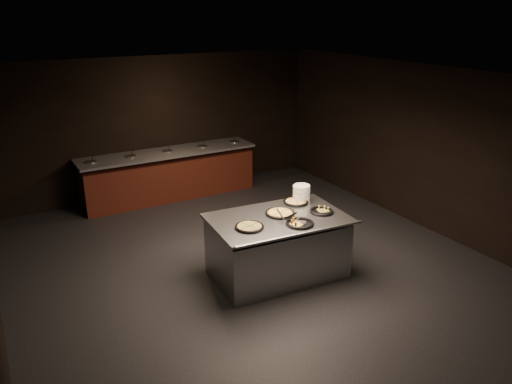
% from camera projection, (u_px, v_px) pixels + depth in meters
% --- Properties ---
extents(room, '(7.02, 8.02, 2.92)m').
position_uv_depth(room, '(252.00, 179.00, 7.24)').
color(room, black).
rests_on(room, ground).
extents(salad_bar, '(3.70, 0.83, 1.18)m').
position_uv_depth(salad_bar, '(170.00, 177.00, 10.49)').
color(salad_bar, '#551C14').
rests_on(salad_bar, ground).
extents(serving_counter, '(2.05, 1.40, 0.94)m').
position_uv_depth(serving_counter, '(277.00, 248.00, 7.40)').
color(serving_counter, '#A5A8AC').
rests_on(serving_counter, ground).
extents(plate_stack, '(0.26, 0.26, 0.26)m').
position_uv_depth(plate_stack, '(301.00, 193.00, 7.78)').
color(plate_stack, white).
rests_on(plate_stack, serving_counter).
extents(pan_veggie_whole, '(0.40, 0.40, 0.04)m').
position_uv_depth(pan_veggie_whole, '(249.00, 227.00, 6.86)').
color(pan_veggie_whole, black).
rests_on(pan_veggie_whole, serving_counter).
extents(pan_cheese_whole, '(0.43, 0.43, 0.04)m').
position_uv_depth(pan_cheese_whole, '(280.00, 213.00, 7.32)').
color(pan_cheese_whole, black).
rests_on(pan_cheese_whole, serving_counter).
extents(pan_cheese_slices_a, '(0.39, 0.39, 0.04)m').
position_uv_depth(pan_cheese_slices_a, '(296.00, 202.00, 7.75)').
color(pan_cheese_slices_a, black).
rests_on(pan_cheese_slices_a, serving_counter).
extents(pan_cheese_slices_b, '(0.40, 0.40, 0.04)m').
position_uv_depth(pan_cheese_slices_b, '(300.00, 223.00, 6.98)').
color(pan_cheese_slices_b, black).
rests_on(pan_cheese_slices_b, serving_counter).
extents(pan_veggie_slices, '(0.35, 0.35, 0.04)m').
position_uv_depth(pan_veggie_slices, '(322.00, 211.00, 7.39)').
color(pan_veggie_slices, black).
rests_on(pan_veggie_slices, serving_counter).
extents(server_left, '(0.09, 0.31, 0.15)m').
position_uv_depth(server_left, '(279.00, 215.00, 7.12)').
color(server_left, '#A5A8AC').
rests_on(server_left, serving_counter).
extents(server_right, '(0.30, 0.25, 0.17)m').
position_uv_depth(server_right, '(293.00, 218.00, 7.00)').
color(server_right, '#A5A8AC').
rests_on(server_right, serving_counter).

